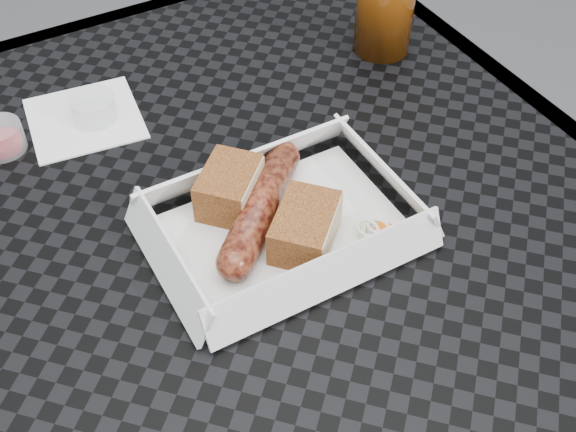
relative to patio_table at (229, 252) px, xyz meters
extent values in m
cube|color=black|center=(0.00, 0.00, 0.07)|extent=(0.80, 0.80, 0.01)
cube|color=black|center=(0.00, 0.39, 0.06)|extent=(0.80, 0.03, 0.03)
cube|color=black|center=(0.39, 0.00, 0.06)|extent=(0.03, 0.80, 0.03)
cylinder|color=black|center=(0.35, 0.35, -0.30)|extent=(0.03, 0.03, 0.73)
cube|color=white|center=(0.03, -0.06, 0.08)|extent=(0.22, 0.15, 0.00)
cylinder|color=brown|center=(0.02, -0.04, 0.10)|extent=(0.13, 0.13, 0.03)
sphere|color=brown|center=(0.07, 0.01, 0.10)|extent=(0.03, 0.03, 0.03)
sphere|color=brown|center=(-0.03, -0.09, 0.10)|extent=(0.03, 0.03, 0.03)
cube|color=brown|center=(0.00, -0.01, 0.10)|extent=(0.08, 0.08, 0.04)
cube|color=brown|center=(0.04, -0.09, 0.10)|extent=(0.09, 0.09, 0.04)
cylinder|color=#EF5A0A|center=(0.10, -0.11, 0.08)|extent=(0.02, 0.02, 0.00)
torus|color=white|center=(0.11, -0.12, 0.08)|extent=(0.02, 0.02, 0.00)
cube|color=#B2D17F|center=(0.11, -0.11, 0.08)|extent=(0.02, 0.02, 0.00)
cube|color=white|center=(-0.08, 0.20, 0.08)|extent=(0.13, 0.13, 0.00)
cylinder|color=maroon|center=(-0.17, 0.19, 0.09)|extent=(0.05, 0.05, 0.03)
cylinder|color=silver|center=(-0.07, 0.19, 0.09)|extent=(0.05, 0.05, 0.03)
camera|label=1|loc=(-0.19, -0.47, 0.59)|focal=45.00mm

